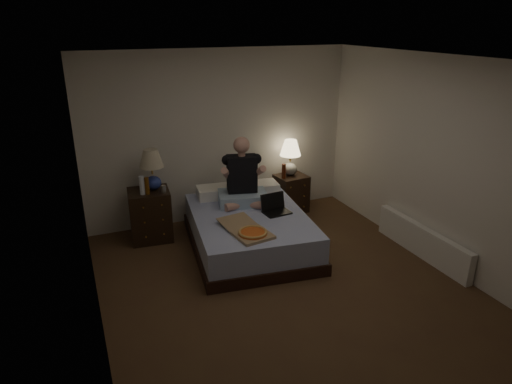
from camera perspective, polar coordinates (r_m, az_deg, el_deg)
name	(u,v)px	position (r m, az deg, el deg)	size (l,w,h in m)	color
floor	(287,287)	(5.32, 3.85, -11.82)	(4.00, 4.50, 0.00)	brown
ceiling	(293,60)	(4.49, 4.65, 16.11)	(4.00, 4.50, 0.00)	white
wall_back	(220,136)	(6.76, -4.49, 6.94)	(4.00, 2.50, 0.00)	silver
wall_front	(454,299)	(3.14, 23.53, -12.13)	(4.00, 2.50, 0.00)	silver
wall_left	(87,214)	(4.30, -20.37, -2.64)	(4.50, 2.50, 0.00)	silver
wall_right	(438,162)	(5.91, 21.83, 3.45)	(4.50, 2.50, 0.00)	silver
bed	(249,231)	(6.05, -0.82, -4.89)	(1.43, 1.91, 0.48)	#5E71BD
nightstand_left	(150,215)	(6.41, -13.07, -2.82)	(0.54, 0.49, 0.70)	black
nightstand_right	(291,193)	(7.19, 4.38, -0.17)	(0.45, 0.41, 0.59)	black
lamp_left	(152,170)	(6.23, -12.87, 2.73)	(0.32, 0.32, 0.56)	navy
lamp_right	(290,158)	(7.04, 4.30, 4.29)	(0.32, 0.32, 0.56)	gray
water_bottle	(142,185)	(6.14, -14.06, 0.81)	(0.07, 0.07, 0.25)	silver
soda_can	(164,189)	(6.16, -11.49, 0.36)	(0.07, 0.07, 0.10)	#A3A49F
beer_bottle_left	(147,186)	(6.13, -13.46, 0.75)	(0.06, 0.06, 0.23)	#60380D
beer_bottle_right	(284,171)	(6.93, 3.49, 2.63)	(0.06, 0.06, 0.23)	#521D0B
person	(242,171)	(6.14, -1.72, 2.58)	(0.66, 0.52, 0.93)	black
laptop	(277,205)	(5.95, 2.65, -1.60)	(0.34, 0.28, 0.24)	black
pizza_box	(253,233)	(5.35, -0.41, -5.18)	(0.40, 0.76, 0.08)	tan
radiator	(422,242)	(6.23, 20.05, -5.84)	(0.10, 1.60, 0.40)	white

